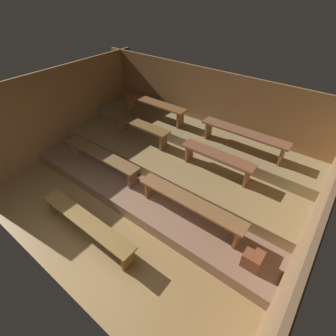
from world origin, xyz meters
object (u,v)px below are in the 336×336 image
bench_lower_left (101,156)px  wooden_crate_lower (253,259)px  bench_lower_right (190,203)px  bench_upper_left (154,105)px  bench_middle_right (217,158)px  bench_floor_center (86,223)px  bench_upper_right (244,135)px  bench_middle_left (141,127)px

bench_lower_left → wooden_crate_lower: (3.94, -0.22, -0.24)m
bench_lower_right → wooden_crate_lower: size_ratio=7.66×
bench_upper_left → wooden_crate_lower: bearing=-29.7°
bench_middle_right → wooden_crate_lower: 2.22m
bench_middle_right → wooden_crate_lower: size_ratio=5.70×
bench_floor_center → bench_upper_right: bearing=67.0°
bench_floor_center → bench_lower_left: (-1.14, 1.39, 0.28)m
bench_middle_left → bench_upper_left: (-0.21, 0.78, 0.29)m
bench_lower_right → bench_upper_right: bearing=88.3°
bench_floor_center → bench_middle_left: bench_middle_left is taller
wooden_crate_lower → bench_upper_right: bearing=120.3°
bench_lower_right → bench_upper_left: bench_upper_left is taller
bench_middle_right → bench_upper_left: size_ratio=0.83×
bench_middle_left → bench_middle_right: (2.24, 0.00, 0.00)m
bench_lower_left → bench_lower_right: same height
bench_lower_right → bench_upper_right: bench_upper_right is taller
bench_floor_center → bench_upper_left: bearing=109.1°
bench_floor_center → bench_middle_left: (-0.98, 2.68, 0.54)m
bench_lower_left → bench_middle_right: (2.39, 1.29, 0.26)m
bench_middle_left → bench_middle_right: same height
bench_upper_left → bench_upper_right: size_ratio=1.00×
bench_middle_left → bench_upper_left: size_ratio=0.83×
bench_lower_right → bench_middle_left: size_ratio=1.34×
bench_floor_center → bench_lower_right: 2.00m
bench_middle_left → bench_middle_right: bearing=0.0°
bench_floor_center → wooden_crate_lower: bearing=22.7°
bench_floor_center → bench_upper_right: 3.85m
bench_floor_center → bench_lower_right: (1.41, 1.39, 0.28)m
bench_lower_right → bench_middle_left: (-2.39, 1.29, 0.26)m
bench_floor_center → bench_lower_right: bench_lower_right is taller
bench_upper_right → wooden_crate_lower: (1.33, -2.29, -0.79)m
bench_upper_left → bench_upper_right: 2.67m
bench_lower_left → bench_upper_left: bearing=91.7°
bench_middle_left → bench_upper_right: bench_upper_right is taller
bench_lower_left → wooden_crate_lower: bench_lower_left is taller
bench_lower_left → bench_middle_left: (0.15, 1.29, 0.26)m
bench_lower_right → bench_upper_left: (-2.61, 2.07, 0.55)m
wooden_crate_lower → bench_upper_left: bearing=150.3°
bench_upper_left → wooden_crate_lower: (4.00, -2.29, -0.79)m
bench_lower_left → bench_upper_right: (2.61, 2.07, 0.55)m
bench_lower_left → bench_upper_left: bench_upper_left is taller
bench_middle_left → bench_upper_right: (2.45, 0.78, 0.29)m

